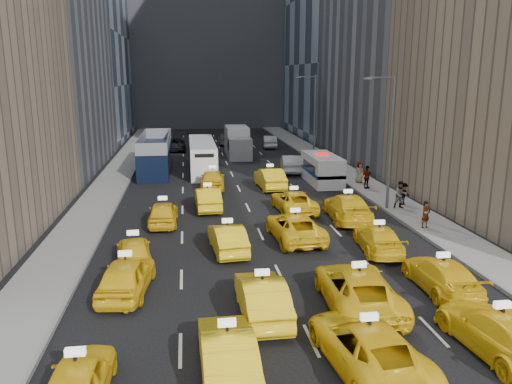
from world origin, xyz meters
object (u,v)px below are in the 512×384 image
Objects in this scene: taxi_3 at (499,332)px; box_truck at (238,142)px; taxi_1 at (227,352)px; double_decker at (156,153)px; taxi_0 at (78,381)px; pedestrian_0 at (426,215)px; nypd_van at (322,169)px; city_bus at (202,156)px; taxi_2 at (368,345)px.

box_truck reaches higher than taxi_3.
taxi_1 is 0.39× the size of double_decker.
taxi_0 is 2.53× the size of pedestrian_0.
taxi_3 is 0.83× the size of nypd_van.
taxi_3 is 34.62m from city_bus.
taxi_3 is (13.18, 0.83, 0.05)m from taxi_0.
box_truck is at bearing 68.60° from city_bus.
taxi_0 is at bearing -91.76° from city_bus.
taxi_3 is 26.73m from nypd_van.
taxi_2 is 1.05× the size of taxi_3.
nypd_van is 0.85× the size of box_truck.
city_bus reaches higher than pedestrian_0.
pedestrian_0 is (8.17, -28.78, -0.66)m from box_truck.
taxi_2 is at bearing -97.33° from nypd_van.
city_bus reaches higher than taxi_2.
taxi_2 is at bearing -77.39° from city_bus.
taxi_3 is at bearing -87.50° from box_truck.
nypd_van is at bearing -116.25° from taxi_0.
box_truck is (8.86, 42.59, 0.92)m from taxi_0.
pedestrian_0 is (17.03, 13.81, 0.26)m from taxi_0.
taxi_2 is 0.87× the size of nypd_van.
city_bus is at bearing 150.27° from nypd_van.
city_bus is at bearing -89.01° from taxi_2.
taxi_1 is 0.89× the size of taxi_3.
city_bus is at bearing -91.82° from taxi_1.
double_decker is at bearing 178.14° from city_bus.
taxi_0 is 0.79× the size of taxi_3.
double_decker is (0.25, 34.97, 1.00)m from taxi_0.
taxi_3 is 36.52m from double_decker.
taxi_1 is at bearing -4.68° from taxi_3.
nypd_van reaches higher than taxi_3.
nypd_van is at bearing -108.08° from taxi_2.
double_decker is (-8.35, 34.35, 0.94)m from taxi_2.
taxi_0 is 43.51m from box_truck.
box_truck reaches higher than taxi_0.
taxi_0 is 31.11m from nypd_van.
box_truck is at bearing 115.51° from nypd_van.
taxi_2 is at bearing -174.39° from taxi_0.
pedestrian_0 is (2.54, -13.72, -0.21)m from nypd_van.
pedestrian_0 is at bearing -55.50° from double_decker.
taxi_3 is 41.99m from box_truck.
box_truck is at bearing 87.74° from pedestrian_0.
taxi_0 is at bearing -112.75° from nypd_van.
taxi_2 is 27.55m from nypd_van.
double_decker reaches higher than taxi_1.
taxi_2 is 41.98m from box_truck.
box_truck is (-4.32, 41.75, 0.87)m from taxi_3.
double_decker reaches higher than nypd_van.
taxi_2 is 4.59m from taxi_3.
taxi_1 is 8.96m from taxi_3.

